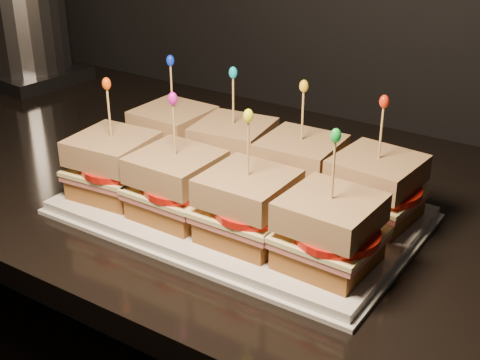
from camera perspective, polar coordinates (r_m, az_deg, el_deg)
The scene contains 62 objects.
granite_slab at distance 0.95m, azimuth 9.30°, elevation -3.77°, with size 2.60×0.70×0.04m, color black.
platter at distance 0.92m, azimuth -0.00°, elevation -2.59°, with size 0.46×0.29×0.02m, color white.
platter_rim at distance 0.92m, azimuth -0.00°, elevation -2.92°, with size 0.47×0.30×0.01m, color white.
sandwich_0_bread_bot at distance 1.04m, azimuth -5.61°, elevation 2.35°, with size 0.10×0.10×0.03m, color brown.
sandwich_0_ham at distance 1.04m, azimuth -5.65°, elevation 3.25°, with size 0.11×0.11×0.01m, color #C65857.
sandwich_0_cheese at distance 1.03m, azimuth -5.67°, elevation 3.61°, with size 0.11×0.11×0.01m, color #F6EB9C.
sandwich_0_tomato at distance 1.02m, azimuth -5.37°, elevation 3.76°, with size 0.10×0.10×0.01m, color red.
sandwich_0_bread_top at distance 1.02m, azimuth -5.74°, elevation 5.12°, with size 0.10×0.10×0.03m, color brown.
sandwich_0_pick at distance 1.01m, azimuth -5.86°, elevation 7.64°, with size 0.00×0.00×0.09m, color tan.
sandwich_0_frill at distance 0.99m, azimuth -5.97°, elevation 10.10°, with size 0.01×0.01×0.02m, color #0D2ACD.
sandwich_1_bread_bot at distance 0.98m, azimuth -0.56°, elevation 0.95°, with size 0.10×0.10×0.03m, color brown.
sandwich_1_ham at distance 0.97m, azimuth -0.56°, elevation 1.90°, with size 0.11×0.11×0.01m, color #C65857.
sandwich_1_cheese at distance 0.97m, azimuth -0.56°, elevation 2.28°, with size 0.11×0.11×0.01m, color #F6EB9C.
sandwich_1_tomato at distance 0.96m, azimuth -0.17°, elevation 2.41°, with size 0.10×0.10×0.01m, color red.
sandwich_1_bread_top at distance 0.96m, azimuth -0.57°, elevation 3.88°, with size 0.10×0.10×0.03m, color brown.
sandwich_1_pick at distance 0.94m, azimuth -0.58°, elevation 6.54°, with size 0.00×0.00×0.09m, color tan.
sandwich_1_frill at distance 0.93m, azimuth -0.60°, elevation 9.15°, with size 0.01×0.01×0.02m, color #0C9AB8.
sandwich_2_bread_bot at distance 0.93m, azimuth 5.10°, elevation -0.62°, with size 0.10×0.10×0.03m, color brown.
sandwich_2_ham at distance 0.92m, azimuth 5.14°, elevation 0.37°, with size 0.11×0.11×0.01m, color #C65857.
sandwich_2_cheese at distance 0.92m, azimuth 5.16°, elevation 0.76°, with size 0.11×0.11×0.01m, color #F6EB9C.
sandwich_2_tomato at distance 0.91m, azimuth 5.66°, elevation 0.88°, with size 0.10×0.10×0.01m, color red.
sandwich_2_bread_top at distance 0.91m, azimuth 5.23°, elevation 2.43°, with size 0.10×0.10×0.03m, color brown.
sandwich_2_pick at distance 0.89m, azimuth 5.35°, elevation 5.22°, with size 0.00×0.00×0.09m, color tan.
sandwich_2_frill at distance 0.88m, azimuth 5.47°, elevation 7.98°, with size 0.01×0.01×0.02m, color yellow.
sandwich_3_bread_bot at distance 0.89m, azimuth 11.34°, elevation -2.34°, with size 0.10×0.10×0.03m, color brown.
sandwich_3_ham at distance 0.88m, azimuth 11.44°, elevation -1.32°, with size 0.11×0.11×0.01m, color #C65857.
sandwich_3_cheese at distance 0.88m, azimuth 11.48°, elevation -0.92°, with size 0.11×0.11×0.01m, color #F6EB9C.
sandwich_3_tomato at distance 0.87m, azimuth 12.09°, elevation -0.82°, with size 0.10×0.10×0.01m, color red.
sandwich_3_bread_top at distance 0.87m, azimuth 11.64°, elevation 0.81°, with size 0.10×0.10×0.03m, color brown.
sandwich_3_pick at distance 0.85m, azimuth 11.92°, elevation 3.70°, with size 0.00×0.00×0.09m, color tan.
sandwich_3_frill at distance 0.83m, azimuth 12.20°, elevation 6.57°, with size 0.01×0.01×0.02m, color red.
sandwich_4_bread_bot at distance 0.95m, azimuth -10.58°, elevation -0.33°, with size 0.10×0.10×0.03m, color brown.
sandwich_4_ham at distance 0.95m, azimuth -10.66°, elevation 0.64°, with size 0.11×0.11×0.01m, color #C65857.
sandwich_4_cheese at distance 0.94m, azimuth -10.70°, elevation 1.02°, with size 0.11×0.11×0.01m, color #F6EB9C.
sandwich_4_tomato at distance 0.93m, azimuth -10.45°, elevation 1.15°, with size 0.10×0.10×0.01m, color red.
sandwich_4_bread_top at distance 0.93m, azimuth -10.84°, elevation 2.66°, with size 0.10×0.10×0.03m, color brown.
sandwich_4_pick at distance 0.91m, azimuth -11.09°, elevation 5.38°, with size 0.00×0.00×0.09m, color tan.
sandwich_4_frill at distance 0.90m, azimuth -11.33°, elevation 8.07°, with size 0.01×0.01×0.02m, color #E94E0C.
sandwich_5_bread_bot at distance 0.89m, azimuth -5.36°, elevation -2.06°, with size 0.10×0.10×0.03m, color brown.
sandwich_5_ham at distance 0.88m, azimuth -5.40°, elevation -1.03°, with size 0.11×0.11×0.01m, color #C65857.
sandwich_5_cheese at distance 0.88m, azimuth -5.42°, elevation -0.62°, with size 0.11×0.11×0.01m, color #F6EB9C.
sandwich_5_tomato at distance 0.86m, azimuth -5.06°, elevation -0.52°, with size 0.10×0.10×0.01m, color red.
sandwich_5_bread_top at distance 0.86m, azimuth -5.50°, elevation 1.11°, with size 0.10×0.10×0.03m, color brown.
sandwich_5_pick at distance 0.84m, azimuth -5.64°, elevation 4.03°, with size 0.00×0.00×0.09m, color tan.
sandwich_5_frill at distance 0.83m, azimuth -5.77°, elevation 6.92°, with size 0.01×0.01×0.02m, color #D315B0.
sandwich_6_bread_bot at distance 0.83m, azimuth 0.66°, elevation -4.03°, with size 0.10×0.10×0.03m, color brown.
sandwich_6_ham at distance 0.82m, azimuth 0.67°, elevation -2.95°, with size 0.11×0.11×0.01m, color #C65857.
sandwich_6_cheese at distance 0.82m, azimuth 0.67°, elevation -2.52°, with size 0.11×0.11×0.01m, color #F6EB9C.
sandwich_6_tomato at distance 0.80m, azimuth 1.16°, elevation -2.44°, with size 0.10×0.10×0.01m, color red.
sandwich_6_bread_top at distance 0.80m, azimuth 0.68°, elevation -0.68°, with size 0.10×0.10×0.03m, color brown.
sandwich_6_pick at distance 0.78m, azimuth 0.70°, elevation 2.41°, with size 0.00×0.00×0.09m, color tan.
sandwich_6_frill at distance 0.77m, azimuth 0.72°, elevation 5.49°, with size 0.01×0.01×0.02m, color yellow.
sandwich_7_bread_bot at distance 0.78m, azimuth 7.51°, elevation -6.20°, with size 0.10×0.10×0.03m, color brown.
sandwich_7_ham at distance 0.77m, azimuth 7.58°, elevation -5.08°, with size 0.11×0.11×0.01m, color #C65857.
sandwich_7_cheese at distance 0.77m, azimuth 7.61°, elevation -4.63°, with size 0.11×0.11×0.01m, color #F6EB9C.
sandwich_7_tomato at distance 0.76m, azimuth 8.26°, elevation -4.58°, with size 0.10×0.10×0.01m, color red.
sandwich_7_bread_top at distance 0.76m, azimuth 7.74°, elevation -2.73°, with size 0.10×0.10×0.03m, color brown.
sandwich_7_pick at distance 0.74m, azimuth 7.96°, elevation 0.51°, with size 0.00×0.00×0.09m, color tan.
sandwich_7_frill at distance 0.72m, azimuth 8.17°, elevation 3.76°, with size 0.01×0.01×0.02m, color green.
appliance_base at distance 1.57m, azimuth -17.62°, elevation 8.71°, with size 0.23×0.19×0.03m, color #262628.
appliance_body at distance 1.54m, azimuth -18.32°, elevation 13.64°, with size 0.19×0.19×0.25m, color silver.
appliance at distance 1.54m, azimuth -18.29°, elevation 13.47°, with size 0.23×0.19×0.30m, color silver, non-canonical shape.
Camera 1 is at (-0.11, 0.90, 1.37)m, focal length 50.00 mm.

